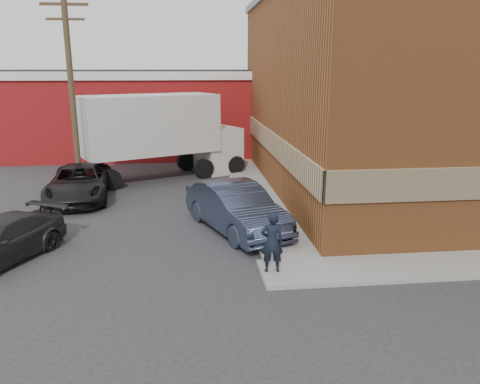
{
  "coord_description": "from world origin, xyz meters",
  "views": [
    {
      "loc": [
        -2.44,
        -12.85,
        5.63
      ],
      "look_at": [
        -0.74,
        2.34,
        1.61
      ],
      "focal_mm": 35.0,
      "sensor_mm": 36.0,
      "label": 1
    }
  ],
  "objects_px": {
    "suv_a": "(79,183)",
    "brick_building": "(416,90)",
    "man": "(272,242)",
    "utility_pole": "(72,90)",
    "sedan": "(236,208)",
    "box_truck": "(165,131)",
    "warehouse": "(135,112)"
  },
  "relations": [
    {
      "from": "warehouse",
      "to": "box_truck",
      "type": "xyz_separation_m",
      "value": [
        2.39,
        -8.11,
        -0.29
      ]
    },
    {
      "from": "suv_a",
      "to": "warehouse",
      "type": "bearing_deg",
      "value": 78.97
    },
    {
      "from": "brick_building",
      "to": "warehouse",
      "type": "bearing_deg",
      "value": 142.8
    },
    {
      "from": "warehouse",
      "to": "utility_pole",
      "type": "xyz_separation_m",
      "value": [
        -1.5,
        -11.0,
        1.93
      ]
    },
    {
      "from": "box_truck",
      "to": "sedan",
      "type": "bearing_deg",
      "value": -97.14
    },
    {
      "from": "warehouse",
      "to": "utility_pole",
      "type": "relative_size",
      "value": 1.81
    },
    {
      "from": "warehouse",
      "to": "man",
      "type": "distance_m",
      "value": 21.71
    },
    {
      "from": "man",
      "to": "utility_pole",
      "type": "bearing_deg",
      "value": -49.73
    },
    {
      "from": "man",
      "to": "box_truck",
      "type": "height_order",
      "value": "box_truck"
    },
    {
      "from": "brick_building",
      "to": "box_truck",
      "type": "bearing_deg",
      "value": 166.55
    },
    {
      "from": "box_truck",
      "to": "utility_pole",
      "type": "bearing_deg",
      "value": -168.05
    },
    {
      "from": "sedan",
      "to": "suv_a",
      "type": "xyz_separation_m",
      "value": [
        -6.49,
        4.99,
        -0.1
      ]
    },
    {
      "from": "suv_a",
      "to": "brick_building",
      "type": "bearing_deg",
      "value": -1.21
    },
    {
      "from": "utility_pole",
      "to": "brick_building",
      "type": "bearing_deg",
      "value": -0.02
    },
    {
      "from": "box_truck",
      "to": "man",
      "type": "bearing_deg",
      "value": -99.65
    },
    {
      "from": "utility_pole",
      "to": "sedan",
      "type": "distance_m",
      "value": 9.81
    },
    {
      "from": "suv_a",
      "to": "box_truck",
      "type": "height_order",
      "value": "box_truck"
    },
    {
      "from": "man",
      "to": "suv_a",
      "type": "height_order",
      "value": "man"
    },
    {
      "from": "man",
      "to": "brick_building",
      "type": "bearing_deg",
      "value": -127.78
    },
    {
      "from": "man",
      "to": "suv_a",
      "type": "bearing_deg",
      "value": -47.5
    },
    {
      "from": "sedan",
      "to": "box_truck",
      "type": "relative_size",
      "value": 0.57
    },
    {
      "from": "suv_a",
      "to": "sedan",
      "type": "bearing_deg",
      "value": -42.47
    },
    {
      "from": "brick_building",
      "to": "suv_a",
      "type": "relative_size",
      "value": 3.36
    },
    {
      "from": "sedan",
      "to": "brick_building",
      "type": "bearing_deg",
      "value": 11.11
    },
    {
      "from": "man",
      "to": "box_truck",
      "type": "distance_m",
      "value": 13.27
    },
    {
      "from": "brick_building",
      "to": "sedan",
      "type": "height_order",
      "value": "brick_building"
    },
    {
      "from": "sedan",
      "to": "box_truck",
      "type": "distance_m",
      "value": 9.48
    },
    {
      "from": "warehouse",
      "to": "sedan",
      "type": "distance_m",
      "value": 17.9
    },
    {
      "from": "utility_pole",
      "to": "man",
      "type": "xyz_separation_m",
      "value": [
        7.3,
        -9.84,
        -3.75
      ]
    },
    {
      "from": "warehouse",
      "to": "suv_a",
      "type": "distance_m",
      "value": 12.27
    },
    {
      "from": "utility_pole",
      "to": "man",
      "type": "bearing_deg",
      "value": -53.43
    },
    {
      "from": "man",
      "to": "sedan",
      "type": "distance_m",
      "value": 3.87
    }
  ]
}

